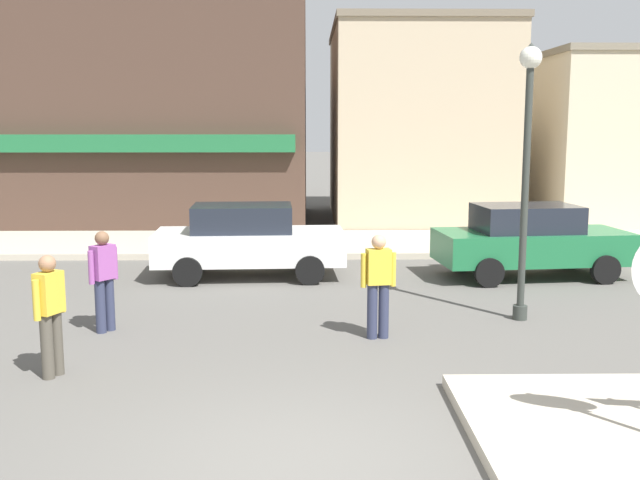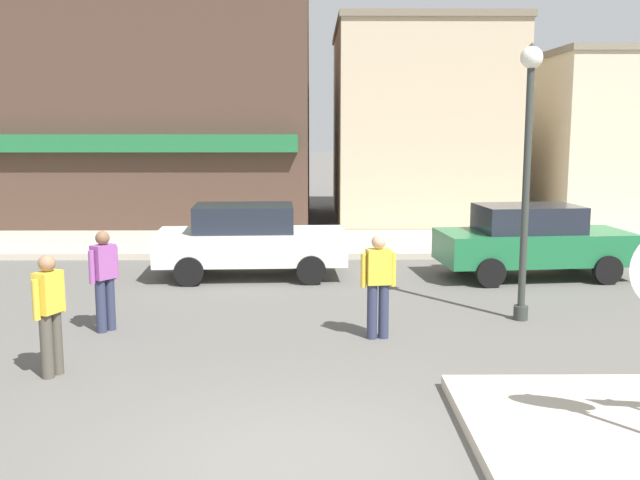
{
  "view_description": "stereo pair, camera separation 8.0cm",
  "coord_description": "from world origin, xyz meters",
  "px_view_note": "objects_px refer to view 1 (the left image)",
  "views": [
    {
      "loc": [
        0.1,
        -6.82,
        3.27
      ],
      "look_at": [
        0.28,
        4.5,
        1.5
      ],
      "focal_mm": 42.0,
      "sensor_mm": 36.0,
      "label": 1
    },
    {
      "loc": [
        0.18,
        -6.82,
        3.27
      ],
      "look_at": [
        0.28,
        4.5,
        1.5
      ],
      "focal_mm": 42.0,
      "sensor_mm": 36.0,
      "label": 2
    }
  ],
  "objects_px": {
    "lamp_post": "(527,143)",
    "pedestrian_kerb_side": "(104,278)",
    "pedestrian_crossing_far": "(378,283)",
    "parked_car_nearest": "(248,240)",
    "parked_car_second": "(530,240)",
    "pedestrian_crossing_near": "(50,312)"
  },
  "relations": [
    {
      "from": "parked_car_nearest",
      "to": "parked_car_second",
      "type": "bearing_deg",
      "value": -0.99
    },
    {
      "from": "pedestrian_crossing_near",
      "to": "parked_car_second",
      "type": "bearing_deg",
      "value": 37.75
    },
    {
      "from": "pedestrian_kerb_side",
      "to": "pedestrian_crossing_near",
      "type": "bearing_deg",
      "value": -93.09
    },
    {
      "from": "lamp_post",
      "to": "pedestrian_crossing_near",
      "type": "distance_m",
      "value": 7.72
    },
    {
      "from": "pedestrian_crossing_near",
      "to": "pedestrian_crossing_far",
      "type": "height_order",
      "value": "same"
    },
    {
      "from": "pedestrian_crossing_far",
      "to": "pedestrian_kerb_side",
      "type": "bearing_deg",
      "value": 174.15
    },
    {
      "from": "pedestrian_kerb_side",
      "to": "parked_car_second",
      "type": "bearing_deg",
      "value": 27.35
    },
    {
      "from": "parked_car_nearest",
      "to": "pedestrian_crossing_near",
      "type": "bearing_deg",
      "value": -107.83
    },
    {
      "from": "lamp_post",
      "to": "pedestrian_kerb_side",
      "type": "height_order",
      "value": "lamp_post"
    },
    {
      "from": "lamp_post",
      "to": "pedestrian_kerb_side",
      "type": "xyz_separation_m",
      "value": [
        -6.78,
        -0.63,
        -2.09
      ]
    },
    {
      "from": "pedestrian_crossing_near",
      "to": "pedestrian_kerb_side",
      "type": "distance_m",
      "value": 2.14
    },
    {
      "from": "lamp_post",
      "to": "pedestrian_kerb_side",
      "type": "distance_m",
      "value": 7.12
    },
    {
      "from": "parked_car_second",
      "to": "pedestrian_kerb_side",
      "type": "height_order",
      "value": "pedestrian_kerb_side"
    },
    {
      "from": "parked_car_second",
      "to": "pedestrian_crossing_near",
      "type": "xyz_separation_m",
      "value": [
        -8.07,
        -6.25,
        0.06
      ]
    },
    {
      "from": "lamp_post",
      "to": "pedestrian_crossing_near",
      "type": "bearing_deg",
      "value": -158.14
    },
    {
      "from": "parked_car_second",
      "to": "pedestrian_kerb_side",
      "type": "xyz_separation_m",
      "value": [
        -7.96,
        -4.11,
        0.06
      ]
    },
    {
      "from": "parked_car_nearest",
      "to": "parked_car_second",
      "type": "distance_m",
      "value": 6.03
    },
    {
      "from": "parked_car_second",
      "to": "pedestrian_kerb_side",
      "type": "distance_m",
      "value": 8.96
    },
    {
      "from": "lamp_post",
      "to": "pedestrian_crossing_far",
      "type": "distance_m",
      "value": 3.43
    },
    {
      "from": "pedestrian_kerb_side",
      "to": "parked_car_nearest",
      "type": "bearing_deg",
      "value": 65.43
    },
    {
      "from": "parked_car_second",
      "to": "lamp_post",
      "type": "bearing_deg",
      "value": -108.64
    },
    {
      "from": "pedestrian_crossing_far",
      "to": "parked_car_nearest",
      "type": "bearing_deg",
      "value": 116.82
    }
  ]
}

